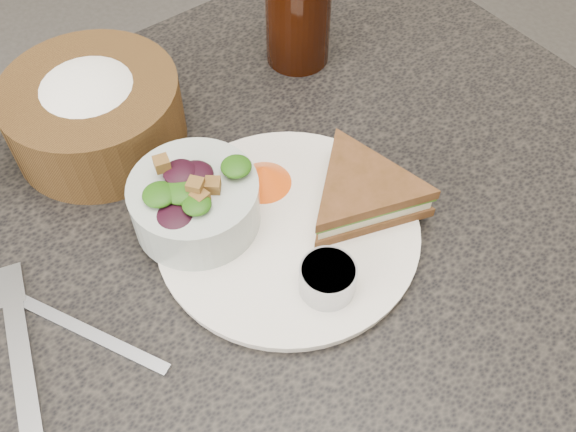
{
  "coord_description": "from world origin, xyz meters",
  "views": [
    {
      "loc": [
        -0.16,
        -0.33,
        1.28
      ],
      "look_at": [
        0.06,
        -0.03,
        0.78
      ],
      "focal_mm": 40.0,
      "sensor_mm": 36.0,
      "label": 1
    }
  ],
  "objects_px": {
    "dining_table": "(243,389)",
    "dinner_plate": "(288,231)",
    "dressing_ramekin": "(328,279)",
    "sandwich": "(362,193)",
    "bread_basket": "(92,104)",
    "cola_glass": "(298,12)",
    "salad_bowl": "(194,196)"
  },
  "relations": [
    {
      "from": "dinner_plate",
      "to": "sandwich",
      "type": "distance_m",
      "value": 0.08
    },
    {
      "from": "dining_table",
      "to": "dressing_ramekin",
      "type": "relative_size",
      "value": 18.99
    },
    {
      "from": "dining_table",
      "to": "cola_glass",
      "type": "xyz_separation_m",
      "value": [
        0.24,
        0.18,
        0.44
      ]
    },
    {
      "from": "sandwich",
      "to": "salad_bowl",
      "type": "bearing_deg",
      "value": 167.42
    },
    {
      "from": "dinner_plate",
      "to": "salad_bowl",
      "type": "distance_m",
      "value": 0.1
    },
    {
      "from": "bread_basket",
      "to": "cola_glass",
      "type": "distance_m",
      "value": 0.26
    },
    {
      "from": "salad_bowl",
      "to": "cola_glass",
      "type": "distance_m",
      "value": 0.28
    },
    {
      "from": "cola_glass",
      "to": "sandwich",
      "type": "bearing_deg",
      "value": -112.9
    },
    {
      "from": "dining_table",
      "to": "sandwich",
      "type": "relative_size",
      "value": 6.75
    },
    {
      "from": "dining_table",
      "to": "salad_bowl",
      "type": "distance_m",
      "value": 0.42
    },
    {
      "from": "dining_table",
      "to": "sandwich",
      "type": "bearing_deg",
      "value": -20.58
    },
    {
      "from": "dinner_plate",
      "to": "cola_glass",
      "type": "distance_m",
      "value": 0.28
    },
    {
      "from": "bread_basket",
      "to": "cola_glass",
      "type": "bearing_deg",
      "value": -3.99
    },
    {
      "from": "dinner_plate",
      "to": "cola_glass",
      "type": "height_order",
      "value": "cola_glass"
    },
    {
      "from": "dressing_ramekin",
      "to": "bread_basket",
      "type": "height_order",
      "value": "bread_basket"
    },
    {
      "from": "dining_table",
      "to": "dressing_ramekin",
      "type": "bearing_deg",
      "value": -65.89
    },
    {
      "from": "dinner_plate",
      "to": "dressing_ramekin",
      "type": "bearing_deg",
      "value": -99.53
    },
    {
      "from": "salad_bowl",
      "to": "bread_basket",
      "type": "distance_m",
      "value": 0.17
    },
    {
      "from": "sandwich",
      "to": "cola_glass",
      "type": "bearing_deg",
      "value": 85.22
    },
    {
      "from": "dining_table",
      "to": "sandwich",
      "type": "height_order",
      "value": "sandwich"
    },
    {
      "from": "salad_bowl",
      "to": "bread_basket",
      "type": "height_order",
      "value": "bread_basket"
    },
    {
      "from": "dining_table",
      "to": "dressing_ramekin",
      "type": "xyz_separation_m",
      "value": [
        0.05,
        -0.11,
        0.4
      ]
    },
    {
      "from": "dining_table",
      "to": "bread_basket",
      "type": "relative_size",
      "value": 5.28
    },
    {
      "from": "sandwich",
      "to": "bread_basket",
      "type": "distance_m",
      "value": 0.3
    },
    {
      "from": "dining_table",
      "to": "dinner_plate",
      "type": "relative_size",
      "value": 3.86
    },
    {
      "from": "dinner_plate",
      "to": "salad_bowl",
      "type": "height_order",
      "value": "salad_bowl"
    },
    {
      "from": "salad_bowl",
      "to": "cola_glass",
      "type": "bearing_deg",
      "value": 31.91
    },
    {
      "from": "sandwich",
      "to": "cola_glass",
      "type": "relative_size",
      "value": 1.11
    },
    {
      "from": "salad_bowl",
      "to": "dressing_ramekin",
      "type": "xyz_separation_m",
      "value": [
        0.05,
        -0.14,
        -0.02
      ]
    },
    {
      "from": "sandwich",
      "to": "cola_glass",
      "type": "distance_m",
      "value": 0.26
    },
    {
      "from": "dining_table",
      "to": "dinner_plate",
      "type": "bearing_deg",
      "value": -26.01
    },
    {
      "from": "dinner_plate",
      "to": "dressing_ramekin",
      "type": "xyz_separation_m",
      "value": [
        -0.01,
        -0.08,
        0.02
      ]
    }
  ]
}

